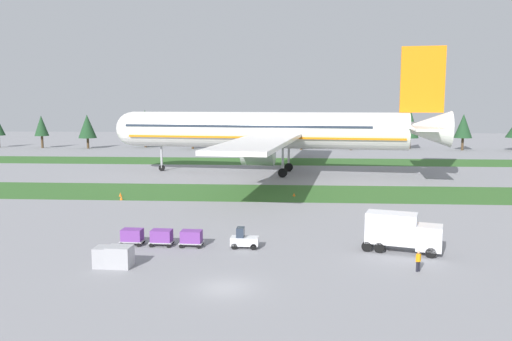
% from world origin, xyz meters
% --- Properties ---
extents(ground_plane, '(400.00, 400.00, 0.00)m').
position_xyz_m(ground_plane, '(0.00, 0.00, 0.00)').
color(ground_plane, gray).
extents(grass_strip_near, '(320.00, 15.04, 0.01)m').
position_xyz_m(grass_strip_near, '(0.00, 40.65, 0.00)').
color(grass_strip_near, '#336028').
rests_on(grass_strip_near, ground).
extents(grass_strip_far, '(320.00, 15.04, 0.01)m').
position_xyz_m(grass_strip_far, '(0.00, 82.72, 0.00)').
color(grass_strip_far, '#336028').
rests_on(grass_strip_far, ground).
extents(airliner, '(63.79, 78.89, 23.50)m').
position_xyz_m(airliner, '(1.65, 61.44, 8.43)').
color(airliner, silver).
rests_on(airliner, ground).
extents(baggage_tug, '(2.65, 1.40, 1.97)m').
position_xyz_m(baggage_tug, '(0.41, 10.56, 0.81)').
color(baggage_tug, silver).
rests_on(baggage_tug, ground).
extents(cargo_dolly_lead, '(2.26, 1.58, 1.55)m').
position_xyz_m(cargo_dolly_lead, '(-4.61, 10.75, 0.92)').
color(cargo_dolly_lead, '#A3A3A8').
rests_on(cargo_dolly_lead, ground).
extents(cargo_dolly_second, '(2.26, 1.58, 1.55)m').
position_xyz_m(cargo_dolly_second, '(-7.51, 10.86, 0.92)').
color(cargo_dolly_second, '#A3A3A8').
rests_on(cargo_dolly_second, ground).
extents(cargo_dolly_third, '(2.26, 1.58, 1.55)m').
position_xyz_m(cargo_dolly_third, '(-10.41, 10.97, 0.92)').
color(cargo_dolly_third, '#A3A3A8').
rests_on(cargo_dolly_third, ground).
extents(catering_truck, '(7.32, 4.25, 3.58)m').
position_xyz_m(catering_truck, '(14.91, 10.21, 1.95)').
color(catering_truck, silver).
rests_on(catering_truck, ground).
extents(ground_crew_marshaller, '(0.49, 0.36, 1.74)m').
position_xyz_m(ground_crew_marshaller, '(15.11, 4.68, 0.95)').
color(ground_crew_marshaller, black).
rests_on(ground_crew_marshaller, ground).
extents(uld_container_0, '(2.09, 1.71, 1.78)m').
position_xyz_m(uld_container_0, '(-9.39, 4.24, 0.89)').
color(uld_container_0, '#A3A3A8').
rests_on(uld_container_0, ground).
extents(uld_container_1, '(2.00, 1.60, 1.68)m').
position_xyz_m(uld_container_1, '(-10.50, 4.31, 0.84)').
color(uld_container_1, '#A3A3A8').
rests_on(uld_container_1, ground).
extents(taxiway_marker_0, '(0.44, 0.44, 0.50)m').
position_xyz_m(taxiway_marker_0, '(5.39, 38.01, 0.25)').
color(taxiway_marker_0, orange).
rests_on(taxiway_marker_0, ground).
extents(taxiway_marker_1, '(0.44, 0.44, 0.60)m').
position_xyz_m(taxiway_marker_1, '(-19.97, 36.21, 0.30)').
color(taxiway_marker_1, orange).
rests_on(taxiway_marker_1, ground).
extents(taxiway_marker_2, '(0.44, 0.44, 0.60)m').
position_xyz_m(taxiway_marker_2, '(-18.93, 33.48, 0.30)').
color(taxiway_marker_2, orange).
rests_on(taxiway_marker_2, ground).
extents(distant_tree_line, '(176.19, 11.78, 11.73)m').
position_xyz_m(distant_tree_line, '(2.23, 115.46, 6.71)').
color(distant_tree_line, '#4C3823').
rests_on(distant_tree_line, ground).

